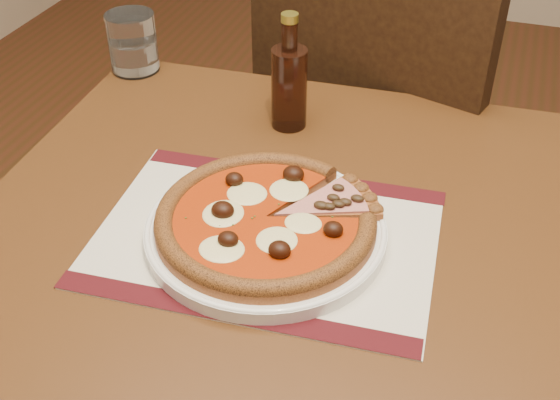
# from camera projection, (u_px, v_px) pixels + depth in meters

# --- Properties ---
(table) EXTENTS (0.84, 0.84, 0.75)m
(table) POSITION_uv_depth(u_px,v_px,m) (275.00, 285.00, 0.96)
(table) COLOR #552D14
(table) RESTS_ON ground
(chair_far) EXTENTS (0.57, 0.57, 0.97)m
(chair_far) POSITION_uv_depth(u_px,v_px,m) (383.00, 139.00, 1.44)
(chair_far) COLOR black
(chair_far) RESTS_ON ground
(placemat) EXTENTS (0.44, 0.33, 0.00)m
(placemat) POSITION_uv_depth(u_px,v_px,m) (266.00, 237.00, 0.88)
(placemat) COLOR beige
(placemat) RESTS_ON table
(plate) EXTENTS (0.30, 0.30, 0.02)m
(plate) POSITION_uv_depth(u_px,v_px,m) (266.00, 231.00, 0.88)
(plate) COLOR white
(plate) RESTS_ON placemat
(pizza) EXTENTS (0.27, 0.27, 0.04)m
(pizza) POSITION_uv_depth(u_px,v_px,m) (265.00, 219.00, 0.86)
(pizza) COLOR #995425
(pizza) RESTS_ON plate
(ham_slice) EXTENTS (0.13, 0.12, 0.02)m
(ham_slice) POSITION_uv_depth(u_px,v_px,m) (336.00, 200.00, 0.90)
(ham_slice) COLOR #995425
(ham_slice) RESTS_ON plate
(water_glass) EXTENTS (0.09, 0.09, 0.10)m
(water_glass) POSITION_uv_depth(u_px,v_px,m) (133.00, 42.00, 1.22)
(water_glass) COLOR white
(water_glass) RESTS_ON table
(bottle) EXTENTS (0.05, 0.05, 0.18)m
(bottle) POSITION_uv_depth(u_px,v_px,m) (289.00, 84.00, 1.06)
(bottle) COLOR black
(bottle) RESTS_ON table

